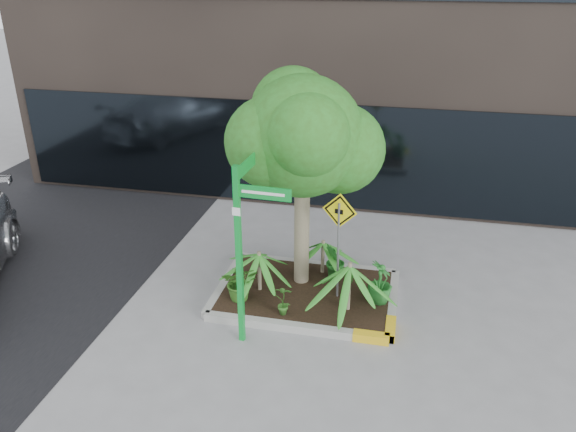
# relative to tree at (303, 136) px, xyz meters

# --- Properties ---
(ground) EXTENTS (80.00, 80.00, 0.00)m
(ground) POSITION_rel_tree_xyz_m (-0.03, -0.66, -3.01)
(ground) COLOR gray
(ground) RESTS_ON ground
(planter) EXTENTS (3.35, 2.36, 0.15)m
(planter) POSITION_rel_tree_xyz_m (0.20, -0.39, -2.90)
(planter) COLOR #9E9E99
(planter) RESTS_ON ground
(tree) EXTENTS (2.74, 2.43, 4.12)m
(tree) POSITION_rel_tree_xyz_m (0.00, 0.00, 0.00)
(tree) COLOR gray
(tree) RESTS_ON ground
(palm_front) EXTENTS (1.05, 1.05, 1.16)m
(palm_front) POSITION_rel_tree_xyz_m (1.00, -0.82, -1.99)
(palm_front) COLOR gray
(palm_front) RESTS_ON ground
(palm_left) EXTENTS (0.89, 0.89, 0.99)m
(palm_left) POSITION_rel_tree_xyz_m (-0.69, -0.52, -2.11)
(palm_left) COLOR gray
(palm_left) RESTS_ON ground
(palm_back) EXTENTS (0.78, 0.78, 0.87)m
(palm_back) POSITION_rel_tree_xyz_m (0.35, 0.37, -2.21)
(palm_back) COLOR gray
(palm_back) RESTS_ON ground
(shrub_a) EXTENTS (0.80, 0.80, 0.72)m
(shrub_a) POSITION_rel_tree_xyz_m (-0.94, -0.90, -2.50)
(shrub_a) COLOR #2D611B
(shrub_a) RESTS_ON planter
(shrub_b) EXTENTS (0.53, 0.53, 0.78)m
(shrub_b) POSITION_rel_tree_xyz_m (1.52, -0.44, -2.47)
(shrub_b) COLOR #1F6823
(shrub_b) RESTS_ON planter
(shrub_c) EXTENTS (0.32, 0.32, 0.59)m
(shrub_c) POSITION_rel_tree_xyz_m (-0.07, -1.21, -2.56)
(shrub_c) COLOR #2C631E
(shrub_c) RESTS_ON planter
(shrub_d) EXTENTS (0.49, 0.49, 0.81)m
(shrub_d) POSITION_rel_tree_xyz_m (0.63, 0.12, -2.45)
(shrub_d) COLOR #1D651F
(shrub_d) RESTS_ON planter
(street_sign_post) EXTENTS (0.91, 0.90, 3.07)m
(street_sign_post) POSITION_rel_tree_xyz_m (-0.57, -1.81, -1.11)
(street_sign_post) COLOR #0E9C31
(street_sign_post) RESTS_ON ground
(cattle_sign) EXTENTS (0.62, 0.17, 2.05)m
(cattle_sign) POSITION_rel_tree_xyz_m (0.75, -0.49, -1.47)
(cattle_sign) COLOR slate
(cattle_sign) RESTS_ON ground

